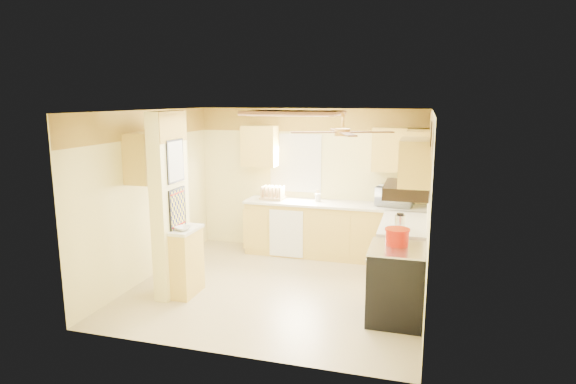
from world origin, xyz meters
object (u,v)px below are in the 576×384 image
(stove, at_px, (396,283))
(microwave, at_px, (395,196))
(dutch_oven, at_px, (397,236))
(kettle, at_px, (400,222))
(bowl, at_px, (183,228))

(stove, xyz_separation_m, microwave, (-0.18, 2.18, 0.64))
(stove, bearing_deg, dutch_oven, 98.61)
(kettle, bearing_deg, stove, -88.54)
(dutch_oven, distance_m, kettle, 0.66)
(microwave, bearing_deg, kettle, 105.89)
(dutch_oven, xyz_separation_m, kettle, (-0.00, 0.66, 0.02))
(stove, bearing_deg, microwave, 94.62)
(microwave, bearing_deg, stove, 104.18)
(bowl, relative_size, kettle, 0.94)
(bowl, height_order, dutch_oven, dutch_oven)
(microwave, height_order, kettle, microwave)
(stove, xyz_separation_m, kettle, (-0.02, 0.77, 0.58))
(stove, xyz_separation_m, dutch_oven, (-0.02, 0.11, 0.56))
(microwave, height_order, bowl, microwave)
(dutch_oven, height_order, kettle, kettle)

